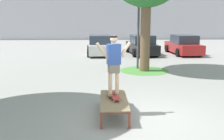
# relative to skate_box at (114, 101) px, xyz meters

# --- Properties ---
(ground_plane) EXTENTS (120.00, 120.00, 0.00)m
(ground_plane) POSITION_rel_skate_box_xyz_m (0.77, -0.31, -0.41)
(ground_plane) COLOR #999993
(building_facade) EXTENTS (43.77, 4.00, 10.44)m
(building_facade) POSITION_rel_skate_box_xyz_m (1.55, 28.55, 4.81)
(building_facade) COLOR silver
(building_facade) RESTS_ON ground
(skate_box) EXTENTS (0.76, 1.90, 0.46)m
(skate_box) POSITION_rel_skate_box_xyz_m (0.00, 0.00, 0.00)
(skate_box) COLOR brown
(skate_box) RESTS_ON ground
(skateboard) EXTENTS (0.38, 0.82, 0.09)m
(skateboard) POSITION_rel_skate_box_xyz_m (0.00, 0.07, 0.12)
(skateboard) COLOR #B23333
(skateboard) RESTS_ON skate_box
(skater) EXTENTS (0.99, 0.36, 1.69)m
(skater) POSITION_rel_skate_box_xyz_m (-0.00, 0.07, 1.12)
(skater) COLOR beige
(skater) RESTS_ON skateboard
(grass_patch_mid_back) EXTENTS (2.56, 2.56, 0.01)m
(grass_patch_mid_back) POSITION_rel_skate_box_xyz_m (1.88, 6.18, -0.41)
(grass_patch_mid_back) COLOR #519342
(grass_patch_mid_back) RESTS_ON ground
(car_white) EXTENTS (2.09, 4.29, 1.50)m
(car_white) POSITION_rel_skate_box_xyz_m (-0.57, 12.39, 0.28)
(car_white) COLOR silver
(car_white) RESTS_ON ground
(car_black) EXTENTS (2.21, 4.34, 1.50)m
(car_black) POSITION_rel_skate_box_xyz_m (2.67, 12.39, 0.28)
(car_black) COLOR black
(car_black) RESTS_ON ground
(car_red) EXTENTS (2.10, 4.29, 1.50)m
(car_red) POSITION_rel_skate_box_xyz_m (5.91, 12.42, 0.28)
(car_red) COLOR red
(car_red) RESTS_ON ground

